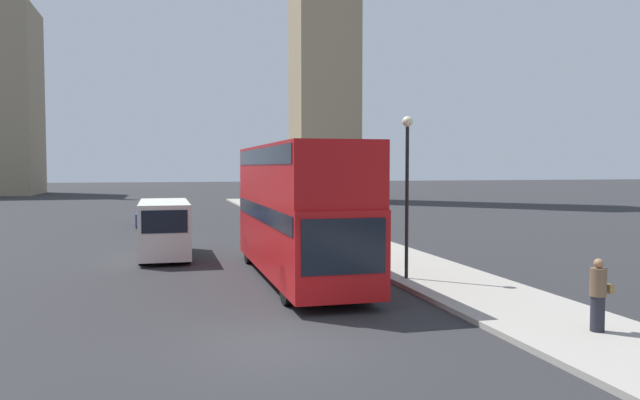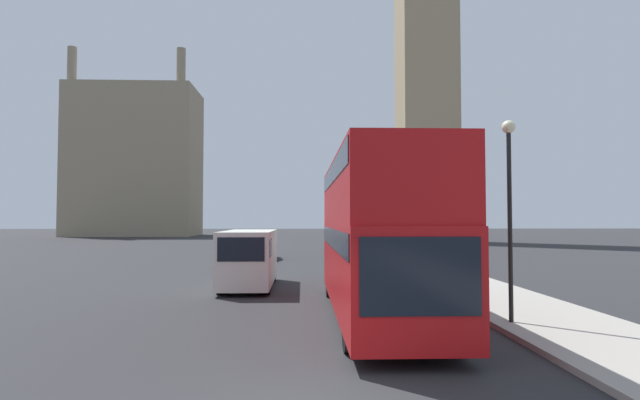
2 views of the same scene
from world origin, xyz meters
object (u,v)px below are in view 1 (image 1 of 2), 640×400
pedestrian (598,295)px  street_lamp (407,172)px  parked_sedan (151,215)px  red_double_decker_bus (298,205)px  white_van (164,228)px

pedestrian → street_lamp: (-1.63, 7.44, 2.77)m
street_lamp → parked_sedan: (-8.60, 23.21, -3.06)m
street_lamp → red_double_decker_bus: bearing=155.4°
white_van → pedestrian: bearing=-58.4°
red_double_decker_bus → white_van: bearing=124.7°
red_double_decker_bus → parked_sedan: size_ratio=2.50×
white_van → parked_sedan: (-0.73, 15.21, -0.61)m
street_lamp → parked_sedan: size_ratio=1.21×
white_van → pedestrian: 18.13m
white_van → parked_sedan: white_van is taller
red_double_decker_bus → parked_sedan: (-5.19, 21.65, -1.89)m
parked_sedan → red_double_decker_bus: bearing=-76.5°
pedestrian → parked_sedan: bearing=108.5°
red_double_decker_bus → parked_sedan: red_double_decker_bus is taller
red_double_decker_bus → pedestrian: 10.44m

